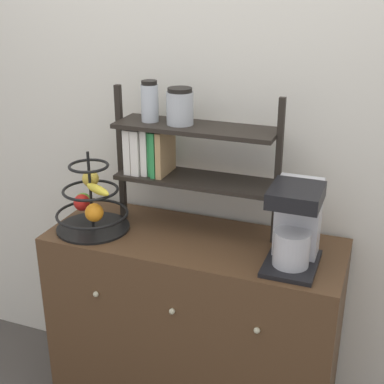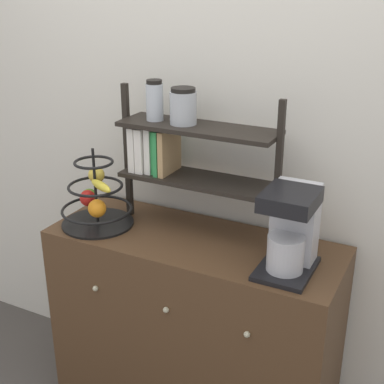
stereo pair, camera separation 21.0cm
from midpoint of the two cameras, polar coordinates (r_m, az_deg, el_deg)
The scene contains 5 objects.
wall_back at distance 2.28m, azimuth 6.06°, elevation 6.86°, with size 7.00×0.05×2.60m, color silver.
sideboard at distance 2.42m, azimuth 2.76°, elevation -14.57°, with size 1.22×0.48×0.90m.
coffee_maker at distance 1.96m, azimuth 13.58°, elevation -3.89°, with size 0.19×0.26×0.32m.
fruit_stand at distance 2.29m, azimuth -7.68°, elevation -0.94°, with size 0.31×0.31×0.34m.
shelf_hutch at distance 2.17m, azimuth 1.19°, elevation 5.21°, with size 0.70×0.20×0.61m.
Camera 2 is at (0.88, -1.51, 1.89)m, focal length 50.00 mm.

